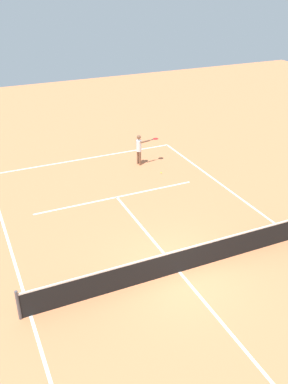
# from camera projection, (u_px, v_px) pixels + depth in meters

# --- Properties ---
(ground_plane) EXTENTS (60.00, 60.00, 0.00)m
(ground_plane) POSITION_uv_depth(u_px,v_px,m) (179.00, 272.00, 14.99)
(ground_plane) COLOR #D37A4C
(court_lines) EXTENTS (10.47, 22.27, 0.01)m
(court_lines) POSITION_uv_depth(u_px,v_px,m) (179.00, 272.00, 14.98)
(court_lines) COLOR white
(court_lines) RESTS_ON ground
(tennis_net) EXTENTS (11.07, 0.10, 1.07)m
(tennis_net) POSITION_uv_depth(u_px,v_px,m) (180.00, 260.00, 14.76)
(tennis_net) COLOR #4C4C51
(tennis_net) RESTS_ON ground
(player_serving) EXTENTS (1.31, 0.45, 1.68)m
(player_serving) POSITION_uv_depth(u_px,v_px,m) (140.00, 147.00, 22.81)
(player_serving) COLOR brown
(player_serving) RESTS_ON ground
(tennis_ball) EXTENTS (0.07, 0.07, 0.07)m
(tennis_ball) POSITION_uv_depth(u_px,v_px,m) (161.00, 173.00, 22.22)
(tennis_ball) COLOR #CCE033
(tennis_ball) RESTS_ON ground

